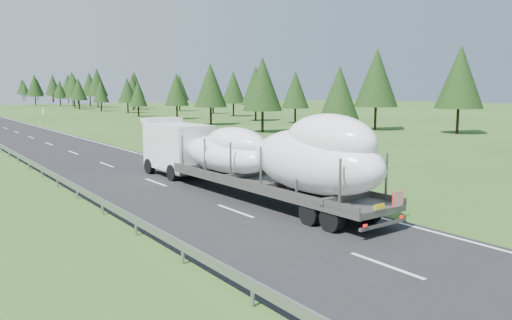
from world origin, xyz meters
TOP-DOWN VIEW (x-y plane):
  - ground at (0.00, 0.00)m, footprint 400.00×400.00m
  - highway_sign at (7.20, 80.00)m, footprint 0.08×0.90m
  - tree_line_right at (40.49, 128.81)m, footprint 27.19×328.02m
  - boat_truck at (2.29, 10.88)m, footprint 3.36×20.20m

SIDE VIEW (x-z plane):
  - ground at x=0.00m, z-range 0.00..0.00m
  - highway_sign at x=7.20m, z-range 0.51..3.11m
  - boat_truck at x=2.29m, z-range 0.03..4.71m
  - tree_line_right at x=40.49m, z-range 0.63..13.19m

